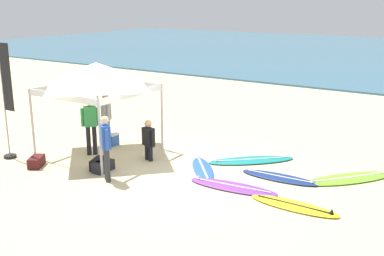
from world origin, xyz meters
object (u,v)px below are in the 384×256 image
object	(u,v)px
surfboard_yellow	(294,206)
banner_flag	(7,106)
person_black	(148,138)
surfboard_teal	(251,160)
surfboard_navy	(280,177)
gear_bag_near_tent	(99,164)
person_green	(91,123)
gear_bag_on_sand	(103,166)
gear_bag_by_pole	(36,162)
person_blue	(106,144)
person_grey	(106,117)
surfboard_blue	(203,169)
surfboard_lime	(349,178)
cooler_box	(110,139)
canopy_tent	(96,75)
surfboard_purple	(233,187)

from	to	relation	value
surfboard_yellow	banner_flag	xyz separation A→B (m)	(-8.14, -1.32, 1.54)
person_black	surfboard_teal	bearing A→B (deg)	31.04
surfboard_navy	gear_bag_near_tent	bearing A→B (deg)	-156.00
surfboard_navy	person_green	world-z (taller)	person_green
gear_bag_near_tent	gear_bag_on_sand	distance (m)	0.27
surfboard_teal	person_black	xyz separation A→B (m)	(-2.53, -1.52, 0.62)
surfboard_teal	gear_bag_by_pole	distance (m)	6.04
person_blue	person_black	bearing A→B (deg)	92.89
surfboard_navy	surfboard_yellow	bearing A→B (deg)	-56.72
person_grey	person_black	distance (m)	1.89
person_black	gear_bag_near_tent	bearing A→B (deg)	-119.40
gear_bag_near_tent	surfboard_blue	bearing A→B (deg)	30.60
surfboard_lime	surfboard_navy	world-z (taller)	same
person_grey	cooler_box	world-z (taller)	person_grey
surfboard_blue	banner_flag	size ratio (longest dim) A/B	0.53
canopy_tent	gear_bag_near_tent	size ratio (longest dim) A/B	4.66
surfboard_yellow	gear_bag_by_pole	distance (m)	7.13
surfboard_lime	gear_bag_by_pole	size ratio (longest dim) A/B	4.02
gear_bag_near_tent	cooler_box	world-z (taller)	cooler_box
person_green	surfboard_purple	bearing A→B (deg)	0.26
canopy_tent	surfboard_purple	distance (m)	5.20
gear_bag_near_tent	person_grey	bearing A→B (deg)	125.79
canopy_tent	surfboard_navy	xyz separation A→B (m)	(5.38, 1.00, -2.35)
gear_bag_on_sand	gear_bag_near_tent	bearing A→B (deg)	158.72
banner_flag	gear_bag_near_tent	distance (m)	3.17
surfboard_yellow	surfboard_purple	xyz separation A→B (m)	(-1.69, 0.23, -0.00)
person_blue	person_black	xyz separation A→B (m)	(-0.09, 1.82, -0.33)
surfboard_blue	person_blue	distance (m)	2.75
surfboard_blue	person_green	distance (m)	3.66
person_green	person_black	xyz separation A→B (m)	(1.74, 0.52, -0.33)
gear_bag_on_sand	surfboard_blue	bearing A→B (deg)	35.07
surfboard_teal	surfboard_purple	world-z (taller)	same
person_black	gear_bag_on_sand	bearing A→B (deg)	-108.99
surfboard_navy	surfboard_purple	bearing A→B (deg)	-121.60
surfboard_yellow	gear_bag_by_pole	bearing A→B (deg)	-168.74
canopy_tent	person_blue	xyz separation A→B (m)	(1.72, -1.54, -1.40)
person_grey	person_green	bearing A→B (deg)	-82.72
surfboard_blue	person_blue	xyz separation A→B (m)	(-1.64, -1.99, 0.95)
surfboard_teal	gear_bag_by_pole	world-z (taller)	gear_bag_by_pole
person_green	banner_flag	bearing A→B (deg)	-138.11
gear_bag_on_sand	surfboard_navy	bearing A→B (deg)	26.31
person_blue	gear_bag_by_pole	bearing A→B (deg)	-172.85
canopy_tent	surfboard_lime	world-z (taller)	canopy_tent
person_grey	gear_bag_on_sand	distance (m)	2.29
person_grey	banner_flag	bearing A→B (deg)	-124.82
surfboard_lime	gear_bag_near_tent	world-z (taller)	gear_bag_near_tent
canopy_tent	surfboard_blue	xyz separation A→B (m)	(3.36, 0.45, -2.35)
gear_bag_near_tent	gear_bag_by_pole	world-z (taller)	same
gear_bag_by_pole	person_blue	bearing A→B (deg)	7.15
surfboard_teal	person_grey	xyz separation A→B (m)	(-4.36, -1.26, 0.95)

